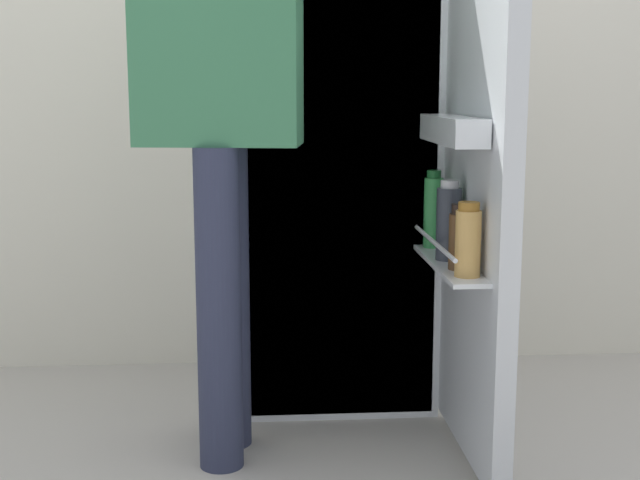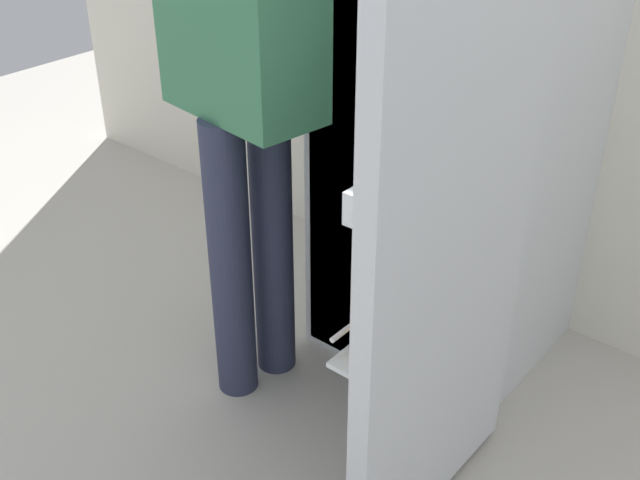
% 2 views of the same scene
% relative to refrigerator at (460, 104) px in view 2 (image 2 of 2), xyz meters
% --- Properties ---
extents(ground_plane, '(6.95, 6.95, 0.00)m').
position_rel_refrigerator_xyz_m(ground_plane, '(-0.03, -0.50, -0.84)').
color(ground_plane, '#B7B2A8').
extents(refrigerator, '(0.71, 1.24, 1.68)m').
position_rel_refrigerator_xyz_m(refrigerator, '(0.00, 0.00, 0.00)').
color(refrigerator, silver).
rests_on(refrigerator, ground_plane).
extents(person, '(0.56, 0.80, 1.75)m').
position_rel_refrigerator_xyz_m(person, '(-0.35, -0.48, 0.22)').
color(person, '#2D334C').
rests_on(person, ground_plane).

